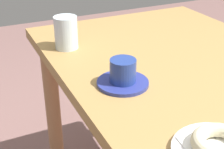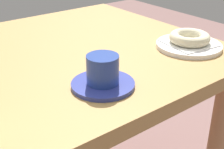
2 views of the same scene
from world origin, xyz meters
name	(u,v)px [view 1 (image 1 of 2)]	position (x,y,z in m)	size (l,w,h in m)	color
table	(179,95)	(0.00, 0.00, 0.65)	(1.05, 0.77, 0.78)	#A17B45
donut_sugar_ring	(222,144)	(-0.40, 0.20, 0.81)	(0.12, 0.12, 0.03)	beige
water_glass	(66,33)	(0.26, 0.30, 0.84)	(0.08, 0.08, 0.11)	silver
coffee_cup	(123,75)	(-0.06, 0.24, 0.81)	(0.14, 0.14, 0.07)	navy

